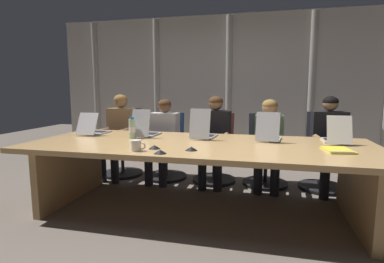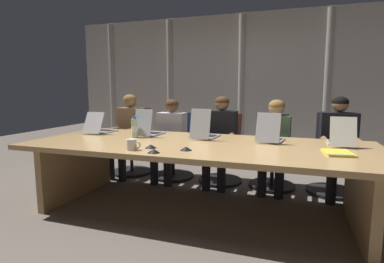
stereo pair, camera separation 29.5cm
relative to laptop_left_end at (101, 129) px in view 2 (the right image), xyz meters
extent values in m
plane|color=#6B6056|center=(1.40, -0.32, -0.79)|extent=(13.33, 13.33, 0.00)
cube|color=tan|center=(1.40, -0.32, -0.08)|extent=(3.53, 1.40, 0.05)
cube|color=black|center=(1.40, -0.32, -0.14)|extent=(3.00, 0.10, 0.06)
cube|color=tan|center=(-0.12, -0.32, -0.45)|extent=(0.08, 1.19, 0.68)
cube|color=tan|center=(2.91, -0.32, -0.45)|extent=(0.08, 1.19, 0.68)
cube|color=beige|center=(1.40, 2.35, 0.52)|extent=(6.67, 0.10, 2.62)
cylinder|color=#A39E96|center=(-1.30, 2.29, 0.52)|extent=(0.12, 0.12, 2.57)
cylinder|color=#A39E96|center=(0.00, 2.29, 0.52)|extent=(0.12, 0.12, 2.57)
cylinder|color=#A39E96|center=(1.40, 2.29, 0.52)|extent=(0.12, 0.12, 2.57)
cylinder|color=#A39E96|center=(2.83, 2.29, 0.52)|extent=(0.12, 0.12, 2.57)
cube|color=#BCBCC1|center=(0.00, 0.07, -0.04)|extent=(0.25, 0.30, 0.02)
cube|color=black|center=(0.00, 0.09, -0.03)|extent=(0.21, 0.16, 0.00)
cube|color=#BCBCC1|center=(0.00, -0.14, 0.09)|extent=(0.25, 0.13, 0.25)
cube|color=black|center=(0.00, -0.14, 0.09)|extent=(0.22, 0.12, 0.23)
cube|color=#A8ADB7|center=(0.69, 0.06, -0.04)|extent=(0.24, 0.34, 0.02)
cube|color=black|center=(0.69, 0.08, -0.03)|extent=(0.20, 0.19, 0.00)
cube|color=#A8ADB7|center=(0.68, -0.14, 0.12)|extent=(0.22, 0.09, 0.31)
cube|color=black|center=(0.68, -0.14, 0.12)|extent=(0.20, 0.08, 0.27)
cube|color=#A8ADB7|center=(1.39, 0.06, -0.04)|extent=(0.26, 0.36, 0.02)
cube|color=black|center=(1.39, 0.09, -0.03)|extent=(0.21, 0.21, 0.00)
cube|color=#A8ADB7|center=(1.37, -0.14, 0.13)|extent=(0.23, 0.09, 0.32)
cube|color=black|center=(1.37, -0.13, 0.13)|extent=(0.21, 0.08, 0.29)
cube|color=#A8ADB7|center=(2.11, 0.07, -0.04)|extent=(0.28, 0.35, 0.02)
cube|color=black|center=(2.11, 0.09, -0.03)|extent=(0.22, 0.20, 0.00)
cube|color=#A8ADB7|center=(2.08, -0.12, 0.11)|extent=(0.25, 0.11, 0.30)
cube|color=black|center=(2.08, -0.12, 0.11)|extent=(0.22, 0.09, 0.27)
cube|color=beige|center=(2.78, 0.10, -0.04)|extent=(0.24, 0.31, 0.02)
cube|color=black|center=(2.78, 0.13, -0.03)|extent=(0.20, 0.17, 0.00)
cube|color=beige|center=(2.77, -0.11, 0.10)|extent=(0.23, 0.12, 0.27)
cube|color=black|center=(2.77, -0.10, 0.10)|extent=(0.21, 0.11, 0.24)
cube|color=#511E19|center=(-0.01, 0.76, -0.35)|extent=(0.50, 0.50, 0.08)
cube|color=#511E19|center=(-0.02, 0.98, -0.05)|extent=(0.44, 0.14, 0.52)
cylinder|color=#262628|center=(-0.01, 0.76, -0.57)|extent=(0.05, 0.05, 0.36)
cylinder|color=black|center=(-0.01, 0.76, -0.77)|extent=(0.60, 0.60, 0.04)
cube|color=navy|center=(0.68, 0.76, -0.35)|extent=(0.50, 0.50, 0.08)
cube|color=navy|center=(0.67, 0.98, -0.08)|extent=(0.44, 0.14, 0.46)
cylinder|color=#262628|center=(0.68, 0.76, -0.57)|extent=(0.05, 0.05, 0.36)
cylinder|color=black|center=(0.68, 0.76, -0.77)|extent=(0.60, 0.60, 0.04)
cube|color=#511E19|center=(1.39, 0.76, -0.35)|extent=(0.53, 0.53, 0.08)
cube|color=#511E19|center=(1.41, 0.98, -0.07)|extent=(0.44, 0.16, 0.47)
cylinder|color=#262628|center=(1.39, 0.76, -0.57)|extent=(0.05, 0.05, 0.36)
cylinder|color=black|center=(1.39, 0.76, -0.77)|extent=(0.60, 0.60, 0.04)
cube|color=#2D2D38|center=(2.08, 0.76, -0.35)|extent=(0.54, 0.54, 0.08)
cube|color=#2D2D38|center=(2.05, 0.98, -0.07)|extent=(0.44, 0.17, 0.47)
cylinder|color=#262628|center=(2.08, 0.76, -0.57)|extent=(0.05, 0.05, 0.36)
cylinder|color=black|center=(2.08, 0.76, -0.77)|extent=(0.60, 0.60, 0.04)
cube|color=#2D2D38|center=(2.80, 0.76, -0.35)|extent=(0.52, 0.52, 0.08)
cube|color=#2D2D38|center=(2.82, 0.98, -0.06)|extent=(0.44, 0.15, 0.51)
cylinder|color=#262628|center=(2.80, 0.76, -0.57)|extent=(0.05, 0.05, 0.36)
cylinder|color=black|center=(2.80, 0.76, -0.77)|extent=(0.60, 0.60, 0.04)
cube|color=olive|center=(0.00, 0.74, -0.04)|extent=(0.39, 0.25, 0.53)
sphere|color=#8C6647|center=(0.00, 0.74, 0.32)|extent=(0.20, 0.20, 0.20)
ellipsoid|color=olive|center=(0.00, 0.74, 0.35)|extent=(0.20, 0.20, 0.15)
cylinder|color=olive|center=(0.16, 0.73, 0.03)|extent=(0.08, 0.14, 0.27)
cylinder|color=#8C6647|center=(0.14, 0.52, -0.09)|extent=(0.08, 0.30, 0.06)
cylinder|color=olive|center=(-0.16, 0.75, 0.03)|extent=(0.08, 0.14, 0.27)
cylinder|color=#8C6647|center=(-0.17, 0.54, -0.09)|extent=(0.08, 0.30, 0.06)
cylinder|color=#262833|center=(0.08, 0.53, -0.34)|extent=(0.16, 0.41, 0.13)
cylinder|color=#262833|center=(0.07, 0.35, -0.56)|extent=(0.11, 0.11, 0.46)
cylinder|color=#262833|center=(-0.11, 0.55, -0.34)|extent=(0.16, 0.41, 0.13)
cylinder|color=#262833|center=(-0.13, 0.37, -0.56)|extent=(0.11, 0.11, 0.46)
cube|color=silver|center=(0.67, 0.74, -0.07)|extent=(0.39, 0.23, 0.47)
sphere|color=brown|center=(0.67, 0.74, 0.26)|extent=(0.19, 0.19, 0.19)
ellipsoid|color=#472D19|center=(0.67, 0.74, 0.29)|extent=(0.19, 0.19, 0.14)
cylinder|color=silver|center=(0.84, 0.74, -0.03)|extent=(0.07, 0.14, 0.27)
cylinder|color=brown|center=(0.83, 0.53, -0.14)|extent=(0.07, 0.30, 0.06)
cylinder|color=silver|center=(0.51, 0.74, -0.03)|extent=(0.07, 0.14, 0.27)
cylinder|color=brown|center=(0.50, 0.53, -0.14)|extent=(0.07, 0.30, 0.06)
cylinder|color=#262833|center=(0.77, 0.54, -0.34)|extent=(0.14, 0.40, 0.13)
cylinder|color=#262833|center=(0.76, 0.36, -0.56)|extent=(0.11, 0.11, 0.46)
cylinder|color=#262833|center=(0.57, 0.54, -0.34)|extent=(0.14, 0.40, 0.13)
cylinder|color=#262833|center=(0.56, 0.36, -0.56)|extent=(0.11, 0.11, 0.46)
cube|color=black|center=(1.40, 0.74, -0.05)|extent=(0.41, 0.23, 0.52)
sphere|color=#8C6647|center=(1.40, 0.74, 0.31)|extent=(0.19, 0.19, 0.19)
ellipsoid|color=#472D19|center=(1.40, 0.74, 0.33)|extent=(0.20, 0.20, 0.14)
cylinder|color=black|center=(1.57, 0.74, 0.02)|extent=(0.07, 0.14, 0.27)
cylinder|color=#8C6647|center=(1.57, 0.53, -0.10)|extent=(0.07, 0.30, 0.06)
cylinder|color=black|center=(1.23, 0.74, 0.02)|extent=(0.07, 0.14, 0.27)
cylinder|color=#8C6647|center=(1.23, 0.53, -0.10)|extent=(0.07, 0.30, 0.06)
cylinder|color=#262833|center=(1.50, 0.54, -0.34)|extent=(0.14, 0.40, 0.13)
cylinder|color=#262833|center=(1.49, 0.36, -0.56)|extent=(0.11, 0.11, 0.46)
cylinder|color=#262833|center=(1.30, 0.54, -0.34)|extent=(0.14, 0.40, 0.13)
cylinder|color=#262833|center=(1.29, 0.36, -0.56)|extent=(0.11, 0.11, 0.46)
cube|color=#4C6B4C|center=(2.11, 0.74, -0.07)|extent=(0.37, 0.24, 0.47)
sphere|color=tan|center=(2.11, 0.74, 0.27)|extent=(0.20, 0.20, 0.20)
ellipsoid|color=olive|center=(2.11, 0.74, 0.29)|extent=(0.20, 0.20, 0.15)
cylinder|color=#4C6B4C|center=(2.26, 0.73, -0.03)|extent=(0.08, 0.14, 0.27)
cylinder|color=tan|center=(2.25, 0.52, -0.14)|extent=(0.08, 0.30, 0.06)
cylinder|color=#4C6B4C|center=(1.96, 0.75, -0.03)|extent=(0.08, 0.14, 0.27)
cylinder|color=tan|center=(1.95, 0.54, -0.14)|extent=(0.08, 0.30, 0.06)
cylinder|color=#262833|center=(2.20, 0.54, -0.34)|extent=(0.15, 0.41, 0.13)
cylinder|color=#262833|center=(2.19, 0.36, -0.56)|extent=(0.11, 0.11, 0.46)
cylinder|color=#262833|center=(2.00, 0.55, -0.34)|extent=(0.15, 0.41, 0.13)
cylinder|color=#262833|center=(1.99, 0.37, -0.56)|extent=(0.11, 0.11, 0.46)
cube|color=black|center=(2.84, 0.74, -0.04)|extent=(0.42, 0.24, 0.53)
sphere|color=#8C6647|center=(2.84, 0.74, 0.32)|extent=(0.19, 0.19, 0.19)
ellipsoid|color=black|center=(2.84, 0.74, 0.34)|extent=(0.19, 0.19, 0.14)
cylinder|color=black|center=(3.01, 0.75, 0.03)|extent=(0.08, 0.14, 0.27)
cylinder|color=#8C6647|center=(3.02, 0.54, -0.08)|extent=(0.07, 0.30, 0.06)
cylinder|color=black|center=(2.66, 0.73, 0.03)|extent=(0.08, 0.14, 0.27)
cylinder|color=#8C6647|center=(2.67, 0.52, -0.08)|extent=(0.07, 0.30, 0.06)
cylinder|color=#262833|center=(2.95, 0.54, -0.34)|extent=(0.15, 0.40, 0.13)
cylinder|color=#262833|center=(2.95, 0.36, -0.56)|extent=(0.11, 0.11, 0.46)
cylinder|color=#262833|center=(2.75, 0.54, -0.34)|extent=(0.15, 0.40, 0.13)
cylinder|color=#262833|center=(2.75, 0.36, -0.56)|extent=(0.11, 0.11, 0.46)
cylinder|color=#ADD1B2|center=(0.60, -0.20, 0.06)|extent=(0.08, 0.08, 0.22)
cylinder|color=white|center=(0.60, -0.20, 0.05)|extent=(0.08, 0.08, 0.07)
cylinder|color=blue|center=(0.60, -0.20, 0.18)|extent=(0.04, 0.04, 0.02)
cylinder|color=white|center=(0.93, -0.85, 0.00)|extent=(0.10, 0.10, 0.10)
torus|color=white|center=(0.99, -0.85, 0.00)|extent=(0.07, 0.01, 0.07)
cone|color=black|center=(1.41, -0.71, -0.04)|extent=(0.11, 0.11, 0.03)
cone|color=black|center=(1.06, -0.71, -0.04)|extent=(0.11, 0.11, 0.03)
cone|color=black|center=(1.18, -0.90, -0.04)|extent=(0.11, 0.11, 0.03)
cube|color=yellow|center=(2.70, -0.42, -0.05)|extent=(0.26, 0.33, 0.02)
cylinder|color=silver|center=(2.70, -0.57, -0.03)|extent=(0.21, 0.04, 0.01)
camera|label=1|loc=(2.04, -3.30, 0.50)|focal=28.16mm
camera|label=2|loc=(2.32, -3.22, 0.50)|focal=28.16mm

